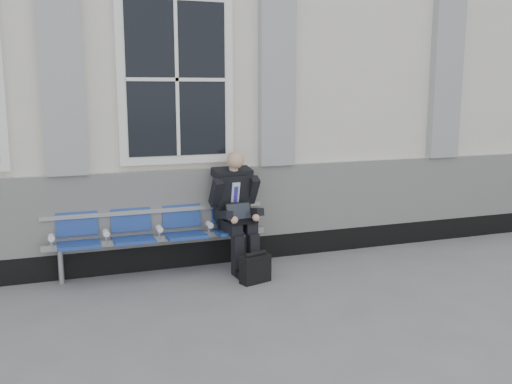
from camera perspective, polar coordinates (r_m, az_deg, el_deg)
name	(u,v)px	position (r m, az deg, el deg)	size (l,w,h in m)	color
ground	(178,314)	(5.69, -7.85, -11.97)	(70.00, 70.00, 0.00)	slate
station_building	(122,83)	(8.70, -13.24, 10.52)	(14.40, 4.40, 4.49)	silver
bench	(158,227)	(6.77, -9.76, -3.48)	(2.60, 0.47, 0.91)	#9EA0A3
businessman	(236,206)	(6.81, -2.05, -1.38)	(0.59, 0.79, 1.42)	black
briefcase	(255,268)	(6.44, -0.07, -7.64)	(0.37, 0.24, 0.36)	black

